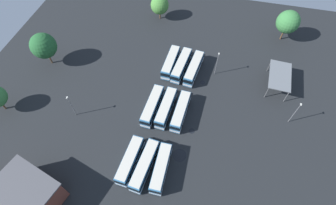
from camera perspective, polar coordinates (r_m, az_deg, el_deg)
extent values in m
plane|color=black|center=(64.61, -0.36, -2.20)|extent=(108.42, 108.42, 0.00)
cube|color=teal|center=(72.89, 0.61, 8.95)|extent=(11.07, 3.11, 3.08)
cube|color=beige|center=(71.74, 0.62, 9.84)|extent=(10.63, 2.89, 0.14)
cube|color=black|center=(72.54, 0.61, 9.22)|extent=(11.13, 3.15, 0.98)
cube|color=silver|center=(73.51, 0.60, 8.49)|extent=(11.13, 3.15, 0.62)
cube|color=black|center=(68.90, -0.67, 6.14)|extent=(0.17, 2.07, 1.13)
cylinder|color=black|center=(71.45, 0.73, 6.14)|extent=(1.01, 0.35, 1.00)
cylinder|color=black|center=(71.90, -1.06, 6.53)|extent=(1.01, 0.35, 1.00)
cylinder|color=black|center=(75.94, 2.18, 9.83)|extent=(1.01, 0.35, 1.00)
cylinder|color=black|center=(76.36, 0.47, 10.19)|extent=(1.01, 0.35, 1.00)
cube|color=teal|center=(72.24, 3.02, 8.32)|extent=(11.74, 3.86, 3.08)
cube|color=beige|center=(71.08, 3.08, 9.21)|extent=(11.26, 3.60, 0.14)
cube|color=black|center=(71.88, 3.04, 8.59)|extent=(11.80, 3.90, 0.98)
cube|color=silver|center=(72.87, 3.00, 7.86)|extent=(11.80, 3.90, 0.62)
cube|color=black|center=(68.10, 1.51, 5.36)|extent=(0.30, 2.07, 1.13)
cylinder|color=black|center=(70.72, 2.96, 5.37)|extent=(1.03, 0.41, 1.00)
cylinder|color=black|center=(71.17, 1.17, 5.86)|extent=(1.03, 0.41, 1.00)
cylinder|color=black|center=(75.40, 4.70, 9.24)|extent=(1.03, 0.41, 1.00)
cylinder|color=black|center=(75.81, 3.00, 9.69)|extent=(1.03, 0.41, 1.00)
cube|color=teal|center=(71.68, 5.80, 7.60)|extent=(11.64, 3.94, 3.08)
cube|color=beige|center=(70.52, 5.91, 8.48)|extent=(11.16, 3.69, 0.14)
cube|color=black|center=(71.33, 5.83, 7.86)|extent=(11.70, 3.99, 0.98)
cube|color=silver|center=(72.32, 5.74, 7.13)|extent=(11.70, 3.99, 0.62)
cube|color=black|center=(67.55, 4.40, 4.61)|extent=(0.32, 2.07, 1.13)
cylinder|color=black|center=(70.23, 5.75, 4.62)|extent=(1.03, 0.42, 1.00)
cylinder|color=black|center=(70.58, 3.95, 5.15)|extent=(1.03, 0.42, 1.00)
cylinder|color=black|center=(74.89, 7.38, 8.51)|extent=(1.03, 0.42, 1.00)
cylinder|color=black|center=(75.21, 5.67, 8.99)|extent=(1.03, 0.42, 1.00)
cube|color=teal|center=(63.58, -3.51, -0.76)|extent=(11.42, 3.23, 3.08)
cube|color=beige|center=(62.26, -3.58, 0.07)|extent=(10.96, 3.00, 0.14)
cube|color=black|center=(63.18, -3.53, -0.51)|extent=(11.48, 3.27, 0.98)
cube|color=silver|center=(64.30, -3.47, -1.19)|extent=(11.48, 3.27, 0.62)
cube|color=black|center=(60.33, -5.30, -4.69)|extent=(0.19, 2.07, 1.13)
cylinder|color=black|center=(62.73, -3.49, -4.24)|extent=(1.02, 0.36, 1.00)
cylinder|color=black|center=(63.25, -5.48, -3.69)|extent=(1.02, 0.36, 1.00)
cylinder|color=black|center=(66.31, -1.52, 0.73)|extent=(1.02, 0.36, 1.00)
cylinder|color=black|center=(66.80, -3.42, 1.21)|extent=(1.02, 0.36, 1.00)
cube|color=teal|center=(63.13, -0.45, -1.22)|extent=(11.11, 3.31, 3.08)
cube|color=beige|center=(61.80, -0.46, -0.39)|extent=(10.66, 3.07, 0.14)
cube|color=black|center=(62.72, -0.45, -0.97)|extent=(11.17, 3.35, 0.98)
cube|color=silver|center=(63.84, -0.44, -1.65)|extent=(11.17, 3.35, 0.62)
cube|color=black|center=(59.90, -2.06, -5.07)|extent=(0.21, 2.07, 1.13)
cylinder|color=black|center=(62.35, -0.38, -4.65)|extent=(1.02, 0.37, 1.00)
cylinder|color=black|center=(62.77, -2.40, -4.09)|extent=(1.02, 0.37, 1.00)
cylinder|color=black|center=(65.88, 1.43, 0.22)|extent=(1.02, 0.37, 1.00)
cylinder|color=black|center=(66.27, -0.50, 0.72)|extent=(1.02, 0.37, 1.00)
cube|color=teal|center=(62.64, 2.85, -2.00)|extent=(10.82, 3.14, 3.08)
cube|color=beige|center=(61.30, 2.91, -1.18)|extent=(10.38, 2.91, 0.14)
cube|color=black|center=(62.23, 2.87, -1.75)|extent=(10.88, 3.18, 0.98)
cube|color=silver|center=(63.36, 2.82, -2.42)|extent=(10.88, 3.18, 0.62)
cube|color=black|center=(59.42, 1.52, -5.84)|extent=(0.18, 2.07, 1.13)
cylinder|color=black|center=(61.97, 3.04, -5.39)|extent=(1.02, 0.36, 1.00)
cylinder|color=black|center=(62.22, 0.96, -4.86)|extent=(1.02, 0.36, 1.00)
cylinder|color=black|center=(65.46, 4.54, -0.55)|extent=(1.02, 0.36, 1.00)
cylinder|color=black|center=(65.70, 2.57, -0.07)|extent=(1.02, 0.36, 1.00)
cube|color=teal|center=(57.24, -8.49, -12.72)|extent=(10.83, 3.34, 3.08)
cube|color=beige|center=(55.77, -8.69, -12.09)|extent=(10.39, 3.11, 0.14)
cube|color=black|center=(56.79, -8.55, -12.53)|extent=(10.89, 3.38, 0.98)
cube|color=silver|center=(58.03, -8.38, -13.05)|extent=(10.89, 3.38, 0.62)
cube|color=black|center=(55.25, -10.80, -17.30)|extent=(0.22, 2.07, 1.13)
cylinder|color=black|center=(57.26, -8.54, -16.48)|extent=(1.02, 0.38, 1.00)
cylinder|color=black|center=(57.85, -10.73, -15.71)|extent=(1.02, 0.38, 1.00)
cylinder|color=black|center=(59.29, -6.03, -10.78)|extent=(1.02, 0.38, 1.00)
cylinder|color=black|center=(59.85, -8.13, -10.11)|extent=(1.02, 0.38, 1.00)
cube|color=teal|center=(56.45, -5.22, -13.85)|extent=(11.57, 3.75, 3.08)
cube|color=beige|center=(54.96, -5.34, -13.24)|extent=(11.10, 3.50, 0.14)
cube|color=black|center=(56.00, -5.25, -13.66)|extent=(11.63, 3.79, 0.98)
cube|color=silver|center=(57.25, -5.15, -14.16)|extent=(11.63, 3.79, 0.62)
cube|color=black|center=(54.40, -7.71, -18.83)|extent=(0.29, 2.07, 1.13)
cylinder|color=black|center=(56.51, -5.41, -17.84)|extent=(1.03, 0.41, 1.00)
cylinder|color=black|center=(56.98, -7.66, -17.01)|extent=(1.03, 0.41, 1.00)
cylinder|color=black|center=(58.64, -2.69, -11.69)|extent=(1.03, 0.41, 1.00)
cylinder|color=black|center=(59.10, -4.84, -10.96)|extent=(1.03, 0.41, 1.00)
cube|color=teal|center=(56.02, -1.58, -14.52)|extent=(10.56, 2.60, 3.08)
cube|color=beige|center=(54.52, -1.62, -13.93)|extent=(10.13, 2.39, 0.14)
cube|color=black|center=(55.56, -1.59, -14.34)|extent=(10.61, 2.64, 0.98)
cube|color=silver|center=(56.83, -1.56, -14.82)|extent=(10.61, 2.64, 0.62)
cube|color=black|center=(53.91, -3.03, -19.41)|extent=(0.07, 2.07, 1.13)
cylinder|color=black|center=(56.18, -1.18, -18.29)|extent=(1.00, 0.31, 1.00)
cylinder|color=black|center=(56.42, -3.59, -17.75)|extent=(1.00, 0.31, 1.00)
cylinder|color=black|center=(58.32, 0.38, -12.30)|extent=(1.00, 0.31, 1.00)
cylinder|color=black|center=(58.56, -1.89, -11.81)|extent=(1.00, 0.31, 1.00)
cube|color=brown|center=(59.67, -28.84, -17.61)|extent=(11.51, 13.21, 6.26)
cube|color=#4C4C51|center=(56.86, -30.22, -16.50)|extent=(12.20, 14.00, 0.36)
cube|color=black|center=(64.41, -31.32, -15.24)|extent=(1.74, 0.57, 2.20)
cube|color=slate|center=(72.65, 23.85, 5.57)|extent=(10.58, 6.09, 0.20)
cylinder|color=#59595B|center=(71.52, 24.98, 1.16)|extent=(0.20, 0.20, 4.09)
cylinder|color=#59595B|center=(70.45, 21.22, 2.12)|extent=(0.20, 0.20, 4.09)
cylinder|color=#59595B|center=(78.03, 25.18, 6.66)|extent=(0.20, 0.20, 4.09)
cylinder|color=#59595B|center=(77.05, 21.72, 7.61)|extent=(0.20, 0.20, 4.09)
cylinder|color=slate|center=(65.51, -20.70, -0.87)|extent=(0.16, 0.16, 7.08)
cube|color=silver|center=(62.67, -21.69, 1.04)|extent=(0.56, 0.28, 0.20)
cylinder|color=slate|center=(67.03, 26.40, -2.26)|extent=(0.16, 0.16, 7.30)
cube|color=silver|center=(64.18, 27.64, -0.40)|extent=(0.56, 0.28, 0.20)
cylinder|color=slate|center=(70.93, 10.82, 8.39)|extent=(0.16, 0.16, 7.57)
cube|color=silver|center=(68.16, 11.34, 10.67)|extent=(0.56, 0.28, 0.20)
cylinder|color=brown|center=(89.13, 24.22, 13.74)|extent=(0.44, 0.44, 3.56)
sphere|color=#387A3D|center=(86.47, 25.30, 16.01)|extent=(6.77, 6.77, 6.77)
cylinder|color=brown|center=(76.48, -33.00, -0.54)|extent=(0.44, 0.44, 2.70)
cylinder|color=brown|center=(81.54, -24.92, 8.97)|extent=(0.44, 0.44, 3.54)
sphere|color=#235B2D|center=(78.57, -26.14, 11.33)|extent=(7.01, 7.01, 7.01)
cylinder|color=brown|center=(90.34, -1.81, 19.00)|extent=(0.44, 0.44, 2.51)
sphere|color=#478438|center=(88.19, -1.87, 20.97)|extent=(5.87, 5.87, 5.87)
cylinder|color=black|center=(71.04, 7.72, 4.48)|extent=(1.43, 1.43, 0.01)
cylinder|color=black|center=(59.16, 2.60, -11.72)|extent=(3.17, 3.17, 0.01)
cylinder|color=black|center=(62.11, 5.36, -6.38)|extent=(1.48, 1.48, 0.01)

